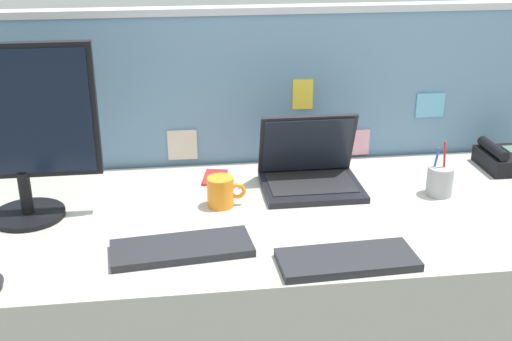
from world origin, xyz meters
The scene contains 10 objects.
desk centered at (0.00, 0.00, 0.38)m, with size 2.30×0.83×0.76m, color #ADA89E.
cubicle_divider centered at (0.00, 0.46, 0.66)m, with size 2.67×0.08×1.31m.
desktop_monitor centered at (-0.69, 0.07, 1.05)m, with size 0.46×0.21×0.52m.
laptop centered at (0.20, 0.19, 0.81)m, with size 0.32×0.26×0.24m.
desk_phone centered at (0.93, 0.25, 0.79)m, with size 0.19×0.19×0.09m.
keyboard_main centered at (0.19, -0.32, 0.77)m, with size 0.36×0.15×0.02m, color #232328.
keyboard_spare centered at (-0.24, -0.21, 0.77)m, with size 0.38×0.15×0.02m, color #232328.
pen_cup centered at (0.60, 0.06, 0.81)m, with size 0.08×0.08×0.18m.
cell_phone_red_case centered at (-0.11, 0.28, 0.76)m, with size 0.08×0.13×0.01m, color #B22323.
coffee_mug centered at (-0.11, 0.07, 0.80)m, with size 0.12×0.08×0.09m.
Camera 1 is at (-0.24, -1.74, 1.62)m, focal length 45.28 mm.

